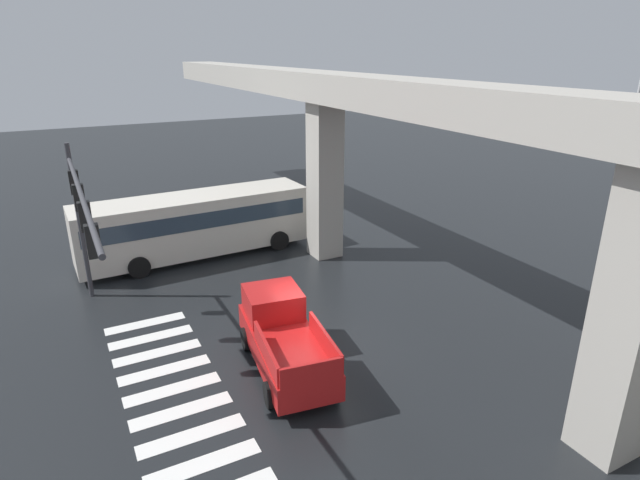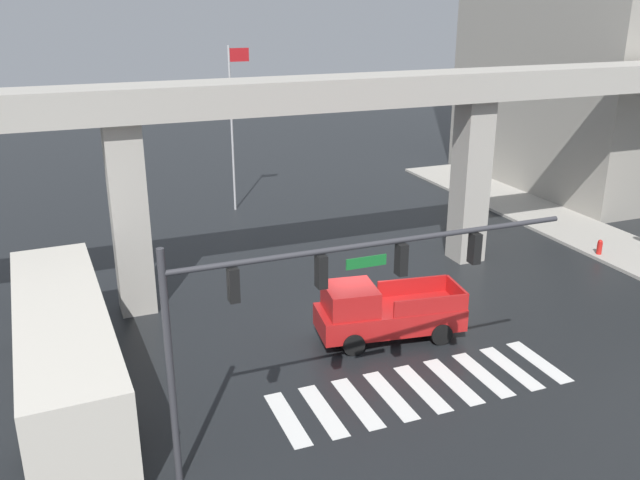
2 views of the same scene
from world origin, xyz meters
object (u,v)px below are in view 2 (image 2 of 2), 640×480
at_px(fire_hydrant, 599,248).
at_px(traffic_signal_mast, 316,288).
at_px(flagpole, 233,117).
at_px(pickup_truck, 382,312).
at_px(city_bus, 64,346).

bearing_deg(fire_hydrant, traffic_signal_mast, -154.32).
bearing_deg(fire_hydrant, flagpole, 135.29).
bearing_deg(pickup_truck, flagpole, 92.35).
bearing_deg(traffic_signal_mast, pickup_truck, 48.35).
distance_m(city_bus, flagpole, 19.76).
distance_m(pickup_truck, city_bus, 10.40).
bearing_deg(traffic_signal_mast, flagpole, 80.38).
bearing_deg(fire_hydrant, city_bus, -171.84).
bearing_deg(fire_hydrant, pickup_truck, -165.30).
xyz_separation_m(fire_hydrant, flagpole, (-13.65, 13.51, 4.84)).
relative_size(pickup_truck, city_bus, 0.49).
height_order(fire_hydrant, flagpole, flagpole).
height_order(pickup_truck, flagpole, flagpole).
height_order(pickup_truck, traffic_signal_mast, traffic_signal_mast).
xyz_separation_m(traffic_signal_mast, fire_hydrant, (17.35, 8.34, -4.23)).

